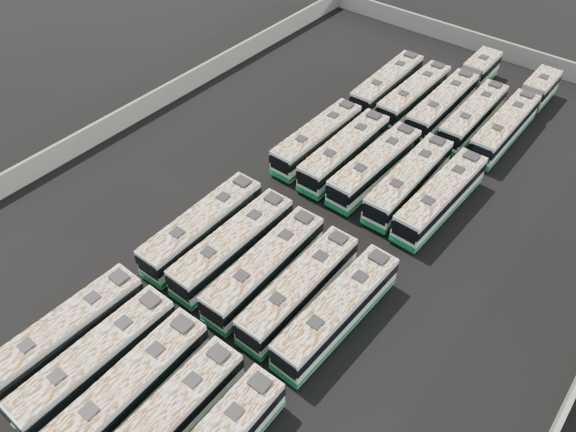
{
  "coord_description": "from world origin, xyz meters",
  "views": [
    {
      "loc": [
        19.55,
        -26.64,
        32.39
      ],
      "look_at": [
        -0.57,
        -1.62,
        1.6
      ],
      "focal_mm": 35.0,
      "sensor_mm": 36.0,
      "label": 1
    }
  ],
  "objects_px": {
    "bus_front_right": "(165,422)",
    "bus_back_right": "(473,116)",
    "bus_midfront_right": "(299,289)",
    "bus_back_far_left": "(387,84)",
    "bus_midback_far_left": "(317,139)",
    "bus_midback_left": "(345,152)",
    "bus_back_left": "(414,95)",
    "bus_midfront_center": "(265,267)",
    "bus_midfront_left": "(233,246)",
    "bus_back_center": "(456,93)",
    "bus_midfront_far_left": "(203,227)",
    "bus_midback_far_right": "(440,197)",
    "bus_back_far_right": "(517,114)",
    "bus_front_center": "(129,391)",
    "bus_midback_center": "(375,166)",
    "bus_midback_right": "(409,181)",
    "bus_front_left": "(97,360)",
    "bus_midfront_far_right": "(337,311)",
    "bus_front_far_left": "(66,333)"
  },
  "relations": [
    {
      "from": "bus_midfront_left",
      "to": "bus_midfront_far_right",
      "type": "bearing_deg",
      "value": -0.28
    },
    {
      "from": "bus_midfront_far_left",
      "to": "bus_midback_far_left",
      "type": "bearing_deg",
      "value": 89.16
    },
    {
      "from": "bus_back_far_left",
      "to": "bus_back_left",
      "type": "xyz_separation_m",
      "value": [
        3.22,
        -0.07,
        -0.01
      ]
    },
    {
      "from": "bus_back_center",
      "to": "bus_front_left",
      "type": "bearing_deg",
      "value": -95.14
    },
    {
      "from": "bus_midback_left",
      "to": "bus_front_center",
      "type": "bearing_deg",
      "value": -83.98
    },
    {
      "from": "bus_midfront_right",
      "to": "bus_back_far_left",
      "type": "height_order",
      "value": "bus_back_far_left"
    },
    {
      "from": "bus_midfront_left",
      "to": "bus_midfront_far_right",
      "type": "height_order",
      "value": "bus_midfront_left"
    },
    {
      "from": "bus_front_center",
      "to": "bus_midback_center",
      "type": "xyz_separation_m",
      "value": [
        -0.06,
        27.43,
        -0.02
      ]
    },
    {
      "from": "bus_midfront_far_left",
      "to": "bus_back_far_right",
      "type": "height_order",
      "value": "bus_midfront_far_left"
    },
    {
      "from": "bus_back_far_left",
      "to": "bus_midback_left",
      "type": "bearing_deg",
      "value": -77.16
    },
    {
      "from": "bus_back_far_left",
      "to": "bus_back_far_right",
      "type": "relative_size",
      "value": 0.65
    },
    {
      "from": "bus_midfront_far_left",
      "to": "bus_midback_center",
      "type": "height_order",
      "value": "bus_midfront_far_left"
    },
    {
      "from": "bus_midfront_far_left",
      "to": "bus_back_center",
      "type": "bearing_deg",
      "value": 77.24
    },
    {
      "from": "bus_back_left",
      "to": "bus_back_far_right",
      "type": "relative_size",
      "value": 0.64
    },
    {
      "from": "bus_front_center",
      "to": "bus_midfront_far_left",
      "type": "height_order",
      "value": "bus_front_center"
    },
    {
      "from": "bus_front_right",
      "to": "bus_back_right",
      "type": "bearing_deg",
      "value": 89.41
    },
    {
      "from": "bus_midback_far_right",
      "to": "bus_back_far_left",
      "type": "height_order",
      "value": "bus_midback_far_right"
    },
    {
      "from": "bus_midback_right",
      "to": "bus_midback_left",
      "type": "bearing_deg",
      "value": 179.96
    },
    {
      "from": "bus_front_right",
      "to": "bus_midback_far_left",
      "type": "height_order",
      "value": "bus_front_right"
    },
    {
      "from": "bus_midback_center",
      "to": "bus_back_far_right",
      "type": "distance_m",
      "value": 16.91
    },
    {
      "from": "bus_midfront_left",
      "to": "bus_midback_right",
      "type": "height_order",
      "value": "bus_midback_right"
    },
    {
      "from": "bus_midfront_far_right",
      "to": "bus_back_left",
      "type": "bearing_deg",
      "value": 110.94
    },
    {
      "from": "bus_front_left",
      "to": "bus_front_right",
      "type": "distance_m",
      "value": 6.35
    },
    {
      "from": "bus_midback_center",
      "to": "bus_midback_far_left",
      "type": "bearing_deg",
      "value": 179.99
    },
    {
      "from": "bus_midback_right",
      "to": "bus_back_left",
      "type": "bearing_deg",
      "value": 116.69
    },
    {
      "from": "bus_front_center",
      "to": "bus_midback_far_left",
      "type": "relative_size",
      "value": 1.04
    },
    {
      "from": "bus_midfront_right",
      "to": "bus_back_right",
      "type": "height_order",
      "value": "bus_midfront_right"
    },
    {
      "from": "bus_front_right",
      "to": "bus_back_right",
      "type": "relative_size",
      "value": 1.01
    },
    {
      "from": "bus_midfront_right",
      "to": "bus_midback_right",
      "type": "xyz_separation_m",
      "value": [
        0.06,
        15.03,
        0.03
      ]
    },
    {
      "from": "bus_midfront_center",
      "to": "bus_back_right",
      "type": "relative_size",
      "value": 1.03
    },
    {
      "from": "bus_back_left",
      "to": "bus_midback_right",
      "type": "bearing_deg",
      "value": -62.0
    },
    {
      "from": "bus_midfront_far_left",
      "to": "bus_midfront_left",
      "type": "bearing_deg",
      "value": -0.27
    },
    {
      "from": "bus_midback_center",
      "to": "bus_midback_right",
      "type": "relative_size",
      "value": 0.99
    },
    {
      "from": "bus_midback_far_right",
      "to": "bus_back_far_right",
      "type": "height_order",
      "value": "bus_midback_far_right"
    },
    {
      "from": "bus_midfront_far_left",
      "to": "bus_midback_left",
      "type": "relative_size",
      "value": 1.01
    },
    {
      "from": "bus_midfront_center",
      "to": "bus_midfront_right",
      "type": "height_order",
      "value": "bus_midfront_center"
    },
    {
      "from": "bus_front_far_left",
      "to": "bus_midback_far_left",
      "type": "relative_size",
      "value": 1.0
    },
    {
      "from": "bus_front_left",
      "to": "bus_back_far_right",
      "type": "xyz_separation_m",
      "value": [
        9.56,
        42.97,
        -0.01
      ]
    },
    {
      "from": "bus_midfront_left",
      "to": "bus_back_center",
      "type": "height_order",
      "value": "bus_midfront_left"
    },
    {
      "from": "bus_back_right",
      "to": "bus_midfront_left",
      "type": "bearing_deg",
      "value": -104.15
    },
    {
      "from": "bus_midback_far_left",
      "to": "bus_midfront_left",
      "type": "bearing_deg",
      "value": -77.58
    },
    {
      "from": "bus_front_center",
      "to": "bus_back_right",
      "type": "relative_size",
      "value": 1.04
    },
    {
      "from": "bus_midback_center",
      "to": "bus_midback_far_right",
      "type": "relative_size",
      "value": 0.99
    },
    {
      "from": "bus_back_left",
      "to": "bus_midfront_left",
      "type": "bearing_deg",
      "value": -89.85
    },
    {
      "from": "bus_front_center",
      "to": "bus_front_right",
      "type": "xyz_separation_m",
      "value": [
        3.15,
        0.06,
        -0.05
      ]
    },
    {
      "from": "bus_midfront_center",
      "to": "bus_midfront_right",
      "type": "bearing_deg",
      "value": -1.21
    },
    {
      "from": "bus_back_far_left",
      "to": "bus_back_right",
      "type": "xyz_separation_m",
      "value": [
        9.66,
        0.15,
        -0.03
      ]
    },
    {
      "from": "bus_back_far_left",
      "to": "bus_midback_far_left",
      "type": "bearing_deg",
      "value": -91.41
    },
    {
      "from": "bus_back_left",
      "to": "bus_midback_far_left",
      "type": "bearing_deg",
      "value": -104.55
    },
    {
      "from": "bus_midback_left",
      "to": "bus_back_left",
      "type": "bearing_deg",
      "value": 88.98
    }
  ]
}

